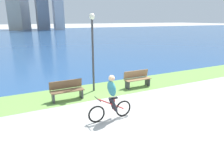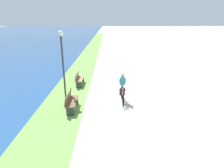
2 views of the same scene
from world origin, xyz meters
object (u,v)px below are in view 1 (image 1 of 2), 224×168
object	(u,v)px
cyclist_lead	(111,98)
bench_far_along_path	(137,79)
bench_near_path	(67,90)
lamppost_tall	(93,42)

from	to	relation	value
cyclist_lead	bench_far_along_path	xyz separation A→B (m)	(2.96, 2.78, -0.39)
bench_near_path	bench_far_along_path	xyz separation A→B (m)	(3.89, 0.14, 0.00)
bench_near_path	cyclist_lead	bearing A→B (deg)	-70.58
bench_far_along_path	bench_near_path	bearing A→B (deg)	-177.96
bench_near_path	bench_far_along_path	size ratio (longest dim) A/B	1.00
cyclist_lead	lamppost_tall	size ratio (longest dim) A/B	0.46
bench_far_along_path	lamppost_tall	xyz separation A→B (m)	(-2.34, 0.47, 2.05)
bench_near_path	lamppost_tall	distance (m)	2.64
bench_far_along_path	lamppost_tall	size ratio (longest dim) A/B	0.40
cyclist_lead	bench_far_along_path	distance (m)	4.08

